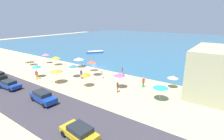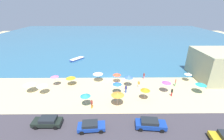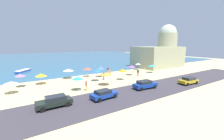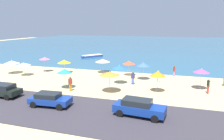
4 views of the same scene
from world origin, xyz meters
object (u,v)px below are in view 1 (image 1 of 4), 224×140
(beach_umbrella_3, at_px, (73,66))
(bather_0, at_px, (117,86))
(beach_umbrella_12, at_px, (119,75))
(skiff_nearshore, at_px, (95,52))
(beach_umbrella_1, at_px, (161,87))
(beach_umbrella_4, at_px, (30,58))
(bather_1, at_px, (81,74))
(beach_umbrella_9, at_px, (92,62))
(bather_2, at_px, (37,74))
(beach_umbrella_11, at_px, (86,74))
(parked_car_3, at_px, (10,84))
(beach_umbrella_0, at_px, (26,56))
(bather_4, at_px, (122,70))
(parked_car_1, at_px, (43,97))
(beach_umbrella_13, at_px, (79,59))
(beach_umbrella_10, at_px, (46,54))
(beach_umbrella_8, at_px, (173,77))
(beach_umbrella_7, at_px, (36,66))
(parked_car_0, at_px, (79,132))
(beach_umbrella_6, at_px, (95,65))
(bather_3, at_px, (102,74))
(beach_umbrella_5, at_px, (55,58))
(bather_5, at_px, (143,82))
(beach_umbrella_2, at_px, (56,71))

(beach_umbrella_3, xyz_separation_m, bather_0, (11.01, -1.16, -1.29))
(beach_umbrella_12, xyz_separation_m, skiff_nearshore, (-23.10, 20.93, -2.05))
(beach_umbrella_1, distance_m, beach_umbrella_4, 32.87)
(beach_umbrella_1, distance_m, bather_1, 15.54)
(beach_umbrella_9, xyz_separation_m, bather_2, (-4.85, -10.10, -1.04))
(beach_umbrella_4, bearing_deg, beach_umbrella_1, -0.17)
(beach_umbrella_11, relative_size, parked_car_3, 0.62)
(beach_umbrella_0, bearing_deg, bather_4, 12.86)
(beach_umbrella_12, relative_size, parked_car_1, 0.58)
(beach_umbrella_12, bearing_deg, beach_umbrella_13, 160.36)
(beach_umbrella_4, relative_size, parked_car_1, 0.46)
(beach_umbrella_13, bearing_deg, beach_umbrella_10, -167.58)
(parked_car_1, distance_m, skiff_nearshore, 35.74)
(beach_umbrella_13, xyz_separation_m, skiff_nearshore, (-8.41, 15.69, -1.74))
(beach_umbrella_8, relative_size, bather_1, 1.21)
(beach_umbrella_11, height_order, parked_car_3, beach_umbrella_11)
(beach_umbrella_7, relative_size, beach_umbrella_11, 1.01)
(parked_car_1, bearing_deg, beach_umbrella_0, 154.94)
(beach_umbrella_1, xyz_separation_m, beach_umbrella_3, (-17.35, -0.07, 0.27))
(beach_umbrella_0, xyz_separation_m, beach_umbrella_8, (35.80, 4.77, 0.01))
(beach_umbrella_7, xyz_separation_m, bather_1, (7.72, 4.36, -1.24))
(parked_car_0, bearing_deg, bather_2, 158.43)
(beach_umbrella_3, relative_size, beach_umbrella_11, 1.01)
(beach_umbrella_7, bearing_deg, beach_umbrella_8, 22.85)
(beach_umbrella_9, bearing_deg, beach_umbrella_7, -122.94)
(beach_umbrella_1, relative_size, beach_umbrella_9, 0.97)
(beach_umbrella_6, bearing_deg, bather_3, -15.90)
(beach_umbrella_5, distance_m, bather_3, 15.54)
(beach_umbrella_8, bearing_deg, bather_5, -146.68)
(parked_car_0, bearing_deg, beach_umbrella_9, 128.54)
(parked_car_3, bearing_deg, beach_umbrella_1, 25.36)
(beach_umbrella_8, bearing_deg, skiff_nearshore, 152.45)
(bather_0, relative_size, parked_car_1, 0.40)
(beach_umbrella_12, distance_m, bather_0, 2.23)
(bather_0, height_order, bather_1, bather_0)
(beach_umbrella_1, relative_size, skiff_nearshore, 0.44)
(bather_1, bearing_deg, beach_umbrella_12, 1.84)
(beach_umbrella_2, height_order, beach_umbrella_10, beach_umbrella_10)
(beach_umbrella_13, bearing_deg, bather_2, -91.61)
(beach_umbrella_8, relative_size, parked_car_3, 0.53)
(bather_1, distance_m, skiff_nearshore, 25.79)
(bather_1, distance_m, bather_5, 11.89)
(beach_umbrella_9, bearing_deg, skiff_nearshore, 128.54)
(beach_umbrella_9, bearing_deg, beach_umbrella_0, -167.09)
(beach_umbrella_0, distance_m, skiff_nearshore, 21.33)
(beach_umbrella_0, relative_size, beach_umbrella_3, 0.94)
(beach_umbrella_8, bearing_deg, bather_3, -165.98)
(beach_umbrella_9, height_order, bather_0, beach_umbrella_9)
(beach_umbrella_3, distance_m, bather_2, 6.97)
(beach_umbrella_5, bearing_deg, beach_umbrella_7, -59.94)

